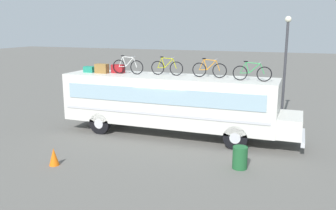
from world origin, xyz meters
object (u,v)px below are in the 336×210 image
object	(u,v)px
rooftop_bicycle_3	(209,69)
trash_bin	(240,158)
bus	(171,101)
luggage_bag_2	(102,69)
traffic_cone	(54,157)
luggage_bag_3	(118,69)
street_lamp	(285,60)
rooftop_bicycle_1	(128,66)
luggage_bag_1	(89,69)
rooftop_bicycle_2	(167,67)
rooftop_bicycle_4	(252,73)

from	to	relation	value
rooftop_bicycle_3	trash_bin	xyz separation A→B (m)	(2.06, -3.29, -2.86)
bus	trash_bin	size ratio (longest dim) A/B	13.51
luggage_bag_2	traffic_cone	distance (m)	5.84
luggage_bag_3	rooftop_bicycle_3	xyz separation A→B (m)	(4.74, -0.02, 0.16)
bus	trash_bin	bearing A→B (deg)	-39.00
luggage_bag_2	street_lamp	distance (m)	9.75
bus	traffic_cone	xyz separation A→B (m)	(-2.91, -5.27, -1.37)
trash_bin	rooftop_bicycle_1	bearing A→B (deg)	153.22
luggage_bag_2	rooftop_bicycle_3	distance (m)	5.46
rooftop_bicycle_3	traffic_cone	size ratio (longest dim) A/B	2.40
luggage_bag_1	rooftop_bicycle_1	distance (m)	2.15
luggage_bag_1	rooftop_bicycle_3	bearing A→B (deg)	2.68
luggage_bag_2	rooftop_bicycle_3	xyz separation A→B (m)	(5.45, 0.38, 0.14)
luggage_bag_3	trash_bin	size ratio (longest dim) A/B	0.74
trash_bin	rooftop_bicycle_2	bearing A→B (deg)	141.19
rooftop_bicycle_3	street_lamp	distance (m)	5.27
luggage_bag_2	rooftop_bicycle_4	distance (m)	7.44
rooftop_bicycle_4	street_lamp	distance (m)	4.78
rooftop_bicycle_1	rooftop_bicycle_2	xyz separation A→B (m)	(1.97, 0.26, -0.01)
bus	luggage_bag_3	size ratio (longest dim) A/B	18.20
luggage_bag_1	traffic_cone	xyz separation A→B (m)	(1.52, -5.15, -2.73)
luggage_bag_1	luggage_bag_2	xyz separation A→B (m)	(0.77, -0.08, 0.08)
traffic_cone	street_lamp	size ratio (longest dim) A/B	0.12
bus	rooftop_bicycle_2	distance (m)	1.63
bus	traffic_cone	distance (m)	6.18
rooftop_bicycle_4	street_lamp	xyz separation A→B (m)	(1.16, 4.63, 0.20)
rooftop_bicycle_1	rooftop_bicycle_2	world-z (taller)	rooftop_bicycle_1
luggage_bag_2	street_lamp	world-z (taller)	street_lamp
trash_bin	traffic_cone	distance (m)	7.10
bus	rooftop_bicycle_4	size ratio (longest dim) A/B	6.86
rooftop_bicycle_2	trash_bin	size ratio (longest dim) A/B	1.92
bus	rooftop_bicycle_3	bearing A→B (deg)	5.23
luggage_bag_1	rooftop_bicycle_2	xyz separation A→B (m)	(4.11, 0.36, 0.22)
luggage_bag_2	rooftop_bicycle_2	size ratio (longest dim) A/B	0.40
rooftop_bicycle_3	luggage_bag_1	bearing A→B (deg)	-177.32
rooftop_bicycle_1	street_lamp	distance (m)	8.47
bus	street_lamp	distance (m)	6.84
traffic_cone	street_lamp	world-z (taller)	street_lamp
street_lamp	luggage_bag_1	bearing A→B (deg)	-154.30
luggage_bag_3	street_lamp	world-z (taller)	street_lamp
rooftop_bicycle_3	rooftop_bicycle_4	bearing A→B (deg)	-11.66
rooftop_bicycle_4	rooftop_bicycle_2	bearing A→B (deg)	173.27
rooftop_bicycle_3	street_lamp	size ratio (longest dim) A/B	0.28
rooftop_bicycle_1	traffic_cone	bearing A→B (deg)	-96.70
street_lamp	rooftop_bicycle_3	bearing A→B (deg)	-126.73
luggage_bag_1	rooftop_bicycle_4	distance (m)	8.21
rooftop_bicycle_2	rooftop_bicycle_4	distance (m)	4.13
rooftop_bicycle_2	rooftop_bicycle_3	distance (m)	2.12
rooftop_bicycle_2	luggage_bag_1	bearing A→B (deg)	-174.93
luggage_bag_2	luggage_bag_3	world-z (taller)	luggage_bag_2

